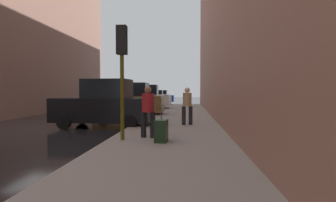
% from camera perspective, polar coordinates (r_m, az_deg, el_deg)
% --- Properties ---
extents(ground_plane, '(120.00, 120.00, 0.00)m').
position_cam_1_polar(ground_plane, '(13.16, -25.78, -5.45)').
color(ground_plane, black).
extents(sidewalk, '(4.00, 40.00, 0.15)m').
position_cam_1_polar(sidewalk, '(11.40, 1.44, -6.00)').
color(sidewalk, gray).
rests_on(sidewalk, ground_plane).
extents(parked_black_suv, '(4.66, 2.18, 2.25)m').
position_cam_1_polar(parked_black_suv, '(12.70, -13.65, -0.88)').
color(parked_black_suv, black).
rests_on(parked_black_suv, ground_plane).
extents(parked_bronze_suv, '(4.64, 2.14, 2.25)m').
position_cam_1_polar(parked_bronze_suv, '(17.96, -8.26, 0.05)').
color(parked_bronze_suv, brown).
rests_on(parked_bronze_suv, ground_plane).
extents(parked_white_van, '(4.62, 2.11, 2.25)m').
position_cam_1_polar(parked_white_van, '(23.82, -5.11, 0.60)').
color(parked_white_van, silver).
rests_on(parked_white_van, ground_plane).
extents(parked_silver_sedan, '(4.24, 2.14, 1.79)m').
position_cam_1_polar(parked_silver_sedan, '(29.20, -3.34, 0.54)').
color(parked_silver_sedan, '#B7BABF').
rests_on(parked_silver_sedan, ground_plane).
extents(parked_blue_sedan, '(4.22, 2.10, 1.79)m').
position_cam_1_polar(parked_blue_sedan, '(35.22, -2.02, 0.83)').
color(parked_blue_sedan, navy).
rests_on(parked_blue_sedan, ground_plane).
extents(fire_hydrant, '(0.42, 0.22, 0.70)m').
position_cam_1_polar(fire_hydrant, '(17.20, -2.73, -1.81)').
color(fire_hydrant, red).
rests_on(fire_hydrant, sidewalk).
extents(traffic_light, '(0.32, 0.32, 3.60)m').
position_cam_1_polar(traffic_light, '(8.47, -9.99, 9.32)').
color(traffic_light, '#514C0F').
rests_on(traffic_light, sidewalk).
extents(pedestrian_in_red_jacket, '(0.52, 0.46, 1.71)m').
position_cam_1_polar(pedestrian_in_red_jacket, '(8.74, -4.38, -1.73)').
color(pedestrian_in_red_jacket, black).
rests_on(pedestrian_in_red_jacket, sidewalk).
extents(pedestrian_in_tan_coat, '(0.53, 0.48, 1.71)m').
position_cam_1_polar(pedestrian_in_tan_coat, '(12.03, 4.20, -0.65)').
color(pedestrian_in_tan_coat, black).
rests_on(pedestrian_in_tan_coat, sidewalk).
extents(rolling_suitcase, '(0.39, 0.58, 1.04)m').
position_cam_1_polar(rolling_suitcase, '(8.05, -1.47, -6.46)').
color(rolling_suitcase, black).
rests_on(rolling_suitcase, sidewalk).
extents(duffel_bag, '(0.32, 0.44, 0.28)m').
position_cam_1_polar(duffel_bag, '(10.95, -2.79, -5.21)').
color(duffel_bag, '#472D19').
rests_on(duffel_bag, sidewalk).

